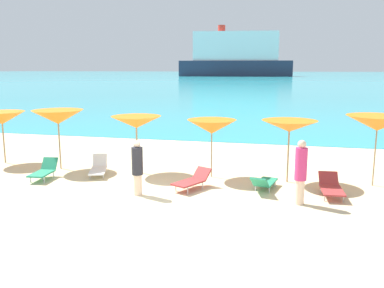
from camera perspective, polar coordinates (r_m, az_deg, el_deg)
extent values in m
cube|color=beige|center=(21.85, 2.45, -0.13)|extent=(50.00, 100.00, 0.30)
cube|color=#2DADBC|center=(241.21, 12.89, 9.33)|extent=(650.00, 440.00, 0.02)
cylinder|color=#9E7F59|center=(18.59, -24.72, 0.63)|extent=(0.06, 0.06, 2.01)
cone|color=orange|center=(18.47, -24.93, 3.30)|extent=(1.96, 1.96, 0.52)
sphere|color=#9E7F59|center=(18.46, -24.97, 3.79)|extent=(0.07, 0.07, 0.07)
cylinder|color=#9E7F59|center=(16.71, -17.96, 0.36)|extent=(0.06, 0.06, 2.17)
cone|color=orange|center=(16.58, -18.14, 3.59)|extent=(2.03, 2.03, 0.54)
sphere|color=#9E7F59|center=(16.56, -18.18, 4.16)|extent=(0.07, 0.07, 0.07)
cylinder|color=#9E7F59|center=(15.44, -7.67, -0.29)|extent=(0.06, 0.06, 2.03)
cone|color=orange|center=(15.30, -7.75, 3.04)|extent=(1.91, 1.91, 0.44)
sphere|color=#9E7F59|center=(15.28, -7.77, 3.56)|extent=(0.07, 0.07, 0.07)
cylinder|color=#9E7F59|center=(14.70, 2.74, -0.88)|extent=(0.04, 0.04, 1.96)
cone|color=orange|center=(14.56, 2.76, 2.42)|extent=(1.76, 1.76, 0.50)
sphere|color=#9E7F59|center=(14.54, 2.77, 3.03)|extent=(0.07, 0.07, 0.07)
cylinder|color=#9E7F59|center=(14.41, 13.23, -1.21)|extent=(0.05, 0.05, 2.05)
cone|color=orange|center=(14.25, 13.39, 2.44)|extent=(2.06, 2.06, 0.39)
sphere|color=#9E7F59|center=(14.23, 13.41, 2.95)|extent=(0.07, 0.07, 0.07)
cylinder|color=#9E7F59|center=(14.86, 24.09, -1.14)|extent=(0.04, 0.04, 2.23)
cone|color=orange|center=(14.71, 24.38, 2.65)|extent=(2.10, 2.10, 0.50)
sphere|color=#9E7F59|center=(14.69, 24.42, 3.25)|extent=(0.07, 0.07, 0.07)
cube|color=#A53333|center=(13.19, 18.89, -6.10)|extent=(0.71, 1.20, 0.05)
cube|color=#A53333|center=(13.89, 18.43, -4.53)|extent=(0.62, 0.48, 0.38)
cylinder|color=silver|center=(12.85, 17.93, -7.11)|extent=(0.04, 0.04, 0.21)
cylinder|color=silver|center=(12.94, 20.28, -7.13)|extent=(0.04, 0.04, 0.21)
cylinder|color=silver|center=(13.61, 17.46, -6.09)|extent=(0.04, 0.04, 0.21)
cylinder|color=silver|center=(13.70, 19.67, -6.12)|extent=(0.04, 0.04, 0.21)
cube|color=#268C66|center=(15.32, -20.22, -3.87)|extent=(0.68, 1.06, 0.05)
cube|color=#268C66|center=(15.82, -19.19, -2.60)|extent=(0.58, 0.37, 0.44)
cylinder|color=silver|center=(15.21, -21.54, -4.59)|extent=(0.04, 0.04, 0.22)
cylinder|color=silver|center=(14.98, -19.88, -4.71)|extent=(0.04, 0.04, 0.22)
cylinder|color=silver|center=(15.81, -20.30, -3.96)|extent=(0.04, 0.04, 0.22)
cylinder|color=silver|center=(15.58, -18.69, -4.06)|extent=(0.04, 0.04, 0.22)
cube|color=white|center=(15.36, -12.95, -3.63)|extent=(0.94, 1.34, 0.05)
cube|color=white|center=(16.02, -12.69, -2.22)|extent=(0.59, 0.46, 0.47)
cylinder|color=silver|center=(15.04, -13.99, -4.42)|extent=(0.04, 0.04, 0.18)
cylinder|color=silver|center=(14.98, -12.21, -4.40)|extent=(0.04, 0.04, 0.18)
cylinder|color=silver|center=(15.86, -13.59, -3.63)|extent=(0.04, 0.04, 0.18)
cylinder|color=silver|center=(15.81, -11.90, -3.61)|extent=(0.04, 0.04, 0.18)
cube|color=#A53333|center=(13.22, -0.51, -5.39)|extent=(1.01, 1.22, 0.05)
cube|color=#A53333|center=(13.70, 1.40, -4.10)|extent=(0.67, 0.58, 0.37)
cylinder|color=silver|center=(13.19, -2.29, -6.08)|extent=(0.04, 0.04, 0.24)
cylinder|color=silver|center=(12.87, -0.61, -6.50)|extent=(0.04, 0.04, 0.24)
cylinder|color=silver|center=(13.73, -0.16, -5.41)|extent=(0.04, 0.04, 0.24)
cylinder|color=silver|center=(13.42, 1.50, -5.79)|extent=(0.04, 0.04, 0.24)
cube|color=#268C66|center=(13.69, 10.26, -5.20)|extent=(0.73, 1.18, 0.05)
cube|color=#268C66|center=(12.91, 9.38, -5.30)|extent=(0.59, 0.59, 0.40)
cylinder|color=silver|center=(13.99, 11.49, -5.42)|extent=(0.04, 0.04, 0.19)
cylinder|color=silver|center=(14.09, 9.72, -5.23)|extent=(0.04, 0.04, 0.19)
cylinder|color=silver|center=(13.27, 10.70, -6.27)|extent=(0.04, 0.04, 0.19)
cylinder|color=silver|center=(13.38, 8.83, -6.06)|extent=(0.04, 0.04, 0.19)
cylinder|color=beige|center=(12.30, 14.73, -6.48)|extent=(0.26, 0.26, 0.72)
cylinder|color=#D83372|center=(12.09, 14.92, -2.70)|extent=(0.34, 0.34, 0.94)
sphere|color=beige|center=(11.97, 15.05, -0.02)|extent=(0.24, 0.24, 0.24)
cylinder|color=beige|center=(12.86, -7.54, -5.63)|extent=(0.26, 0.26, 0.66)
cylinder|color=#26262D|center=(12.67, -7.62, -2.34)|extent=(0.34, 0.34, 0.85)
sphere|color=beige|center=(12.57, -7.68, -0.02)|extent=(0.21, 0.21, 0.21)
cube|color=#262D47|center=(199.91, 5.99, 10.39)|extent=(53.81, 17.00, 7.29)
cube|color=white|center=(200.17, 6.05, 13.36)|extent=(40.46, 13.43, 13.45)
cylinder|color=red|center=(200.86, 4.14, 15.74)|extent=(3.43, 3.43, 3.00)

